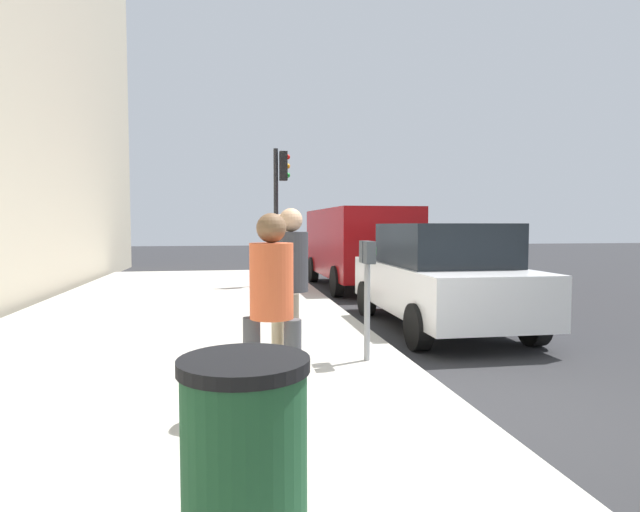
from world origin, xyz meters
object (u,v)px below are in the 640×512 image
Objects in this scene: parked_sedan_near at (440,276)px; pedestrian_bystander at (272,297)px; pedestrian_at_meter at (291,273)px; parked_van_far at (357,243)px; trash_bin at (245,469)px; parking_meter at (367,275)px; traffic_signal at (280,194)px; parking_officer at (281,272)px.

pedestrian_bystander is at bearing 140.92° from parked_sedan_near.
parked_van_far reaches higher than pedestrian_at_meter.
pedestrian_bystander is 1.68× the size of trash_bin.
pedestrian_bystander reaches higher than trash_bin.
parking_meter reaches higher than trash_bin.
pedestrian_at_meter is 8.09m from traffic_signal.
parked_sedan_near is at bearing -14.24° from pedestrian_bystander.
traffic_signal is at bearing -6.07° from trash_bin.
pedestrian_bystander is 0.47× the size of traffic_signal.
pedestrian_bystander is 0.98× the size of parking_officer.
traffic_signal is (5.56, 2.16, 1.68)m from parked_sedan_near.
parking_meter is at bearing -177.85° from traffic_signal.
pedestrian_bystander is at bearing 174.29° from traffic_signal.
traffic_signal reaches higher than parked_van_far.
parked_sedan_near is 1.23× the size of traffic_signal.
parking_officer is 1.71× the size of trash_bin.
parked_van_far is 5.18× the size of trash_bin.
parked_van_far is at bearing 6.93° from pedestrian_bystander.
parked_van_far is 1.45× the size of traffic_signal.
parking_meter is 8.01m from traffic_signal.
pedestrian_bystander is (-1.50, 1.23, -0.03)m from parking_meter.
trash_bin is (-11.66, 3.38, -0.60)m from parked_van_far.
parked_sedan_near is at bearing -29.86° from trash_bin.
trash_bin is at bearing -96.81° from pedestrian_at_meter.
parking_officer is at bearing -7.68° from trash_bin.
pedestrian_bystander is at bearing 140.65° from parking_meter.
parked_van_far is 2.54m from traffic_signal.
traffic_signal is (9.38, -0.94, 1.44)m from pedestrian_bystander.
pedestrian_bystander is 0.38× the size of parked_sedan_near.
pedestrian_at_meter is 0.55m from parking_officer.
pedestrian_bystander is 2.15m from trash_bin.
parked_van_far is (5.77, -0.00, 0.36)m from parked_sedan_near.
parking_officer is at bearing 63.98° from parking_meter.
parking_meter is 3.92m from trash_bin.
parked_van_far is at bearing -0.00° from parked_sedan_near.
parked_van_far is (8.09, -1.87, 0.09)m from parking_meter.
parking_officer is (0.47, 0.97, -0.00)m from parking_meter.
parking_meter is 0.27× the size of parked_van_far.
trash_bin is (-5.89, 3.38, -0.24)m from parked_sedan_near.
traffic_signal is at bearing 103.31° from parking_officer.
trash_bin is at bearing 173.93° from traffic_signal.
parking_officer is at bearing 99.62° from pedestrian_at_meter.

